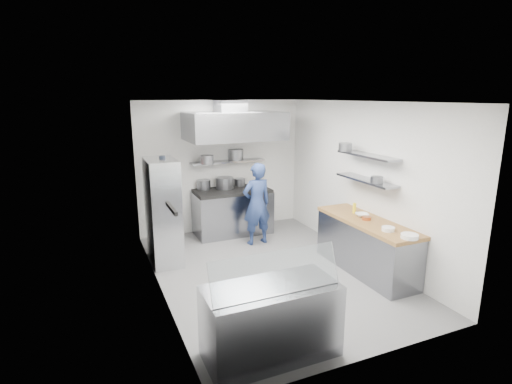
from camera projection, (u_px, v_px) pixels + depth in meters
name	position (u px, v px, depth m)	size (l,w,h in m)	color
floor	(270.00, 272.00, 6.73)	(5.00, 5.00, 0.00)	slate
ceiling	(272.00, 102.00, 6.07)	(5.00, 5.00, 0.00)	silver
wall_back	(221.00, 166.00, 8.63)	(3.60, 0.02, 2.80)	white
wall_front	(373.00, 242.00, 4.17)	(3.60, 0.02, 2.80)	white
wall_left	(157.00, 203.00, 5.70)	(5.00, 0.02, 2.80)	white
wall_right	(362.00, 182.00, 7.09)	(5.00, 0.02, 2.80)	white
gas_range	(233.00, 213.00, 8.53)	(1.60, 0.80, 0.90)	gray
cooktop	(232.00, 191.00, 8.42)	(1.57, 0.78, 0.06)	black
stock_pot_left	(204.00, 185.00, 8.42)	(0.28, 0.28, 0.20)	slate
stock_pot_mid	(225.00, 183.00, 8.49)	(0.38, 0.38, 0.24)	slate
stock_pot_right	(240.00, 182.00, 8.77)	(0.25, 0.25, 0.16)	slate
over_range_shelf	(228.00, 162.00, 8.49)	(1.60, 0.30, 0.04)	gray
shelf_pot_a	(207.00, 160.00, 8.05)	(0.26, 0.26, 0.18)	slate
shelf_pot_b	(236.00, 154.00, 8.62)	(0.33, 0.33, 0.22)	slate
extractor_hood	(234.00, 126.00, 7.94)	(1.90, 1.15, 0.55)	gray
hood_duct	(230.00, 106.00, 8.05)	(0.55, 0.55, 0.24)	slate
red_firebox	(164.00, 170.00, 8.09)	(0.22, 0.10, 0.26)	red
chef	(257.00, 204.00, 7.83)	(0.60, 0.39, 1.63)	navy
wire_rack	(163.00, 212.00, 6.94)	(0.50, 0.90, 1.85)	silver
rack_bin_a	(166.00, 223.00, 6.74)	(0.16, 0.20, 0.18)	white
rack_bin_b	(159.00, 187.00, 7.13)	(0.13, 0.17, 0.15)	yellow
rack_jar	(162.00, 161.00, 6.81)	(0.11, 0.11, 0.18)	black
knife_strip	(171.00, 208.00, 4.87)	(0.04, 0.55, 0.05)	black
prep_counter_base	(366.00, 247.00, 6.66)	(0.62, 2.00, 0.84)	gray
prep_counter_top	(367.00, 222.00, 6.56)	(0.65, 2.04, 0.06)	olive
plate_stack_a	(410.00, 236.00, 5.71)	(0.25, 0.25, 0.06)	white
plate_stack_b	(388.00, 229.00, 6.02)	(0.19, 0.19, 0.06)	white
copper_pan	(366.00, 218.00, 6.55)	(0.14, 0.14, 0.06)	#BF6435
squeeze_bottle	(354.00, 208.00, 6.91)	(0.06, 0.06, 0.18)	yellow
mixing_bowl	(362.00, 215.00, 6.74)	(0.22, 0.22, 0.05)	white
wall_shelf_lower	(366.00, 180.00, 6.74)	(0.30, 1.30, 0.04)	gray
wall_shelf_upper	(368.00, 155.00, 6.64)	(0.30, 1.30, 0.04)	gray
shelf_pot_c	(377.00, 180.00, 6.43)	(0.20, 0.20, 0.10)	slate
shelf_pot_d	(345.00, 147.00, 7.01)	(0.23, 0.23, 0.14)	slate
display_case	(271.00, 321.00, 4.48)	(1.50, 0.70, 0.85)	gray
display_glass	(276.00, 272.00, 4.22)	(1.47, 0.02, 0.45)	silver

